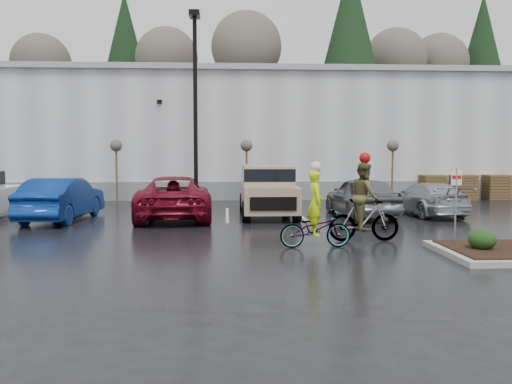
{
  "coord_description": "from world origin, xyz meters",
  "views": [
    {
      "loc": [
        -2.55,
        -14.36,
        2.72
      ],
      "look_at": [
        -1.55,
        3.55,
        1.3
      ],
      "focal_mm": 38.0,
      "sensor_mm": 36.0,
      "label": 1
    }
  ],
  "objects": [
    {
      "name": "sapling_mid",
      "position": [
        -1.5,
        13.0,
        2.73
      ],
      "size": [
        0.6,
        0.6,
        3.2
      ],
      "color": "#49321D",
      "rests_on": "ground"
    },
    {
      "name": "pallet_stack_a",
      "position": [
        8.5,
        14.0,
        0.68
      ],
      "size": [
        1.2,
        1.2,
        1.35
      ],
      "primitive_type": "cube",
      "color": "#49321D",
      "rests_on": "ground"
    },
    {
      "name": "pallet_stack_b",
      "position": [
        10.2,
        14.0,
        0.68
      ],
      "size": [
        1.2,
        1.2,
        1.35
      ],
      "primitive_type": "cube",
      "color": "#49321D",
      "rests_on": "ground"
    },
    {
      "name": "pallet_stack_c",
      "position": [
        12.0,
        14.0,
        0.68
      ],
      "size": [
        1.2,
        1.2,
        1.35
      ],
      "primitive_type": "cube",
      "color": "#49321D",
      "rests_on": "ground"
    },
    {
      "name": "wooded_ridge",
      "position": [
        0.0,
        45.0,
        3.0
      ],
      "size": [
        80.0,
        25.0,
        6.0
      ],
      "primitive_type": "cube",
      "color": "#293E19",
      "rests_on": "ground"
    },
    {
      "name": "shrub_a",
      "position": [
        4.0,
        -1.0,
        0.41
      ],
      "size": [
        0.7,
        0.7,
        0.52
      ],
      "primitive_type": "ellipsoid",
      "color": "black",
      "rests_on": "curb_island"
    },
    {
      "name": "ground",
      "position": [
        0.0,
        0.0,
        0.0
      ],
      "size": [
        120.0,
        120.0,
        0.0
      ],
      "primitive_type": "plane",
      "color": "black",
      "rests_on": "ground"
    },
    {
      "name": "cyclist_olive",
      "position": [
        1.51,
        1.29,
        0.94
      ],
      "size": [
        2.04,
        0.98,
        2.63
      ],
      "rotation": [
        0.0,
        0.0,
        1.6
      ],
      "color": "#3F3F44",
      "rests_on": "ground"
    },
    {
      "name": "warehouse",
      "position": [
        0.0,
        21.99,
        3.65
      ],
      "size": [
        60.5,
        15.5,
        7.2
      ],
      "color": "#AEB0B3",
      "rests_on": "ground"
    },
    {
      "name": "cyclist_hivis",
      "position": [
        -0.09,
        0.36,
        0.74
      ],
      "size": [
        1.99,
        0.77,
        2.38
      ],
      "rotation": [
        0.0,
        0.0,
        1.61
      ],
      "color": "#3F3F44",
      "rests_on": "ground"
    },
    {
      "name": "lamppost",
      "position": [
        -4.0,
        12.0,
        5.69
      ],
      "size": [
        0.5,
        1.0,
        9.22
      ],
      "color": "black",
      "rests_on": "ground"
    },
    {
      "name": "sapling_east",
      "position": [
        6.0,
        13.0,
        2.73
      ],
      "size": [
        0.6,
        0.6,
        3.2
      ],
      "color": "#49321D",
      "rests_on": "ground"
    },
    {
      "name": "fire_lane_sign",
      "position": [
        3.8,
        0.2,
        1.41
      ],
      "size": [
        0.3,
        0.05,
        2.2
      ],
      "color": "gray",
      "rests_on": "ground"
    },
    {
      "name": "sapling_west",
      "position": [
        -8.0,
        13.0,
        2.73
      ],
      "size": [
        0.6,
        0.6,
        3.2
      ],
      "color": "#49321D",
      "rests_on": "ground"
    },
    {
      "name": "suv_tan",
      "position": [
        -0.84,
        7.55,
        1.03
      ],
      "size": [
        2.2,
        5.1,
        2.06
      ],
      "primitive_type": null,
      "color": "tan",
      "rests_on": "ground"
    },
    {
      "name": "car_red",
      "position": [
        -4.59,
        6.97,
        0.84
      ],
      "size": [
        3.15,
        6.18,
        1.67
      ],
      "primitive_type": "imported",
      "rotation": [
        0.0,
        0.0,
        3.21
      ],
      "color": "maroon",
      "rests_on": "ground"
    },
    {
      "name": "car_blue",
      "position": [
        -8.81,
        6.58,
        0.82
      ],
      "size": [
        2.17,
        5.12,
        1.64
      ],
      "primitive_type": "imported",
      "rotation": [
        0.0,
        0.0,
        3.05
      ],
      "color": "navy",
      "rests_on": "ground"
    },
    {
      "name": "car_far_silver",
      "position": [
        5.76,
        7.51,
        0.67
      ],
      "size": [
        2.36,
        4.81,
        1.35
      ],
      "primitive_type": "imported",
      "rotation": [
        0.0,
        0.0,
        3.25
      ],
      "color": "#A8A9AF",
      "rests_on": "ground"
    },
    {
      "name": "car_grey",
      "position": [
        2.9,
        7.08,
        0.82
      ],
      "size": [
        2.38,
        4.95,
        1.63
      ],
      "primitive_type": "imported",
      "rotation": [
        0.0,
        0.0,
        3.24
      ],
      "color": "slate",
      "rests_on": "ground"
    }
  ]
}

